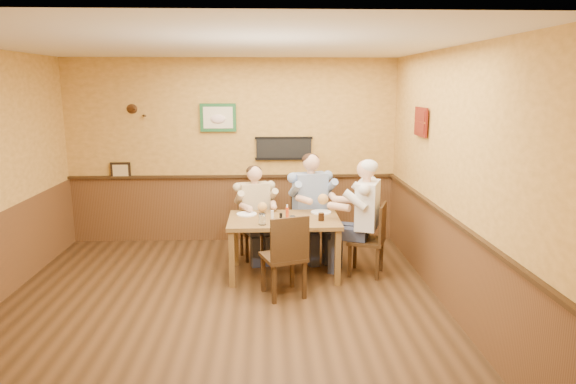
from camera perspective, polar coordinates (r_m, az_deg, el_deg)
name	(u,v)px	position (r m, az deg, el deg)	size (l,w,h in m)	color
room	(230,153)	(5.57, -6.43, 4.34)	(5.02, 5.03, 2.81)	#34200F
dining_table	(284,225)	(6.52, -0.46, -3.72)	(1.40, 0.90, 0.75)	brown
chair_back_left	(255,229)	(7.23, -3.71, -4.16)	(0.38, 0.38, 0.83)	#3A2612
chair_back_right	(310,225)	(7.27, 2.44, -3.64)	(0.43, 0.43, 0.93)	#3A2612
chair_right_end	(366,239)	(6.67, 8.71, -5.18)	(0.43, 0.43, 0.94)	#3A2612
chair_near_side	(283,255)	(5.93, -0.52, -6.99)	(0.45, 0.45, 0.98)	#3A2612
diner_tan_shirt	(255,217)	(7.18, -3.73, -2.80)	(0.55, 0.55, 1.19)	beige
diner_blue_polo	(310,211)	(7.22, 2.45, -2.12)	(0.61, 0.61, 1.33)	#798FB5
diner_white_elder	(367,224)	(6.61, 8.77, -3.51)	(0.62, 0.62, 1.34)	silver
water_glass_left	(262,219)	(6.18, -2.89, -3.06)	(0.09, 0.09, 0.13)	white
water_glass_mid	(292,220)	(6.17, 0.49, -3.19)	(0.08, 0.08, 0.11)	silver
cola_tumbler	(321,217)	(6.38, 3.71, -2.77)	(0.07, 0.07, 0.10)	black
hot_sauce_bottle	(287,212)	(6.47, -0.10, -2.26)	(0.04, 0.04, 0.16)	#BC3A14
salt_shaker	(272,214)	(6.48, -1.75, -2.51)	(0.04, 0.04, 0.10)	silver
pepper_shaker	(281,217)	(6.38, -0.80, -2.76)	(0.04, 0.04, 0.09)	black
plate_far_left	(247,214)	(6.68, -4.62, -2.46)	(0.26, 0.26, 0.02)	white
plate_far_right	(321,212)	(6.77, 3.69, -2.25)	(0.27, 0.27, 0.02)	white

